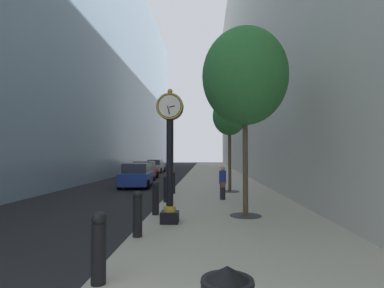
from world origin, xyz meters
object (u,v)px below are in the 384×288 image
Objects in this scene: bollard_third at (156,197)px; street_tree_near at (245,77)px; bollard_fifth at (173,182)px; pedestrian_walking at (223,182)px; street_clock at (170,149)px; car_silver_near at (156,166)px; bollard_nearest at (99,246)px; car_red_far at (145,171)px; bollard_second at (138,213)px; street_tree_mid_near at (229,117)px; car_blue_mid at (138,175)px; bollard_fourth at (166,188)px.

bollard_third is 5.29m from street_tree_near.
bollard_fifth is 3.31m from pedestrian_walking.
car_silver_near is at bearing 100.27° from street_clock.
bollard_nearest is 0.27× the size of car_red_far.
street_clock is 0.96× the size of car_red_far.
bollard_second is 2.88m from bollard_third.
street_clock is at bearing -111.19° from pedestrian_walking.
bollard_fifth is at bearing -71.04° from car_red_far.
street_tree_mid_near is 7.85m from car_blue_mid.
pedestrian_walking is at bearing -38.77° from bollard_fifth.
street_tree_mid_near reaches higher than street_clock.
bollard_nearest is 16.21m from car_blue_mid.
street_tree_mid_near reaches higher than car_silver_near.
car_blue_mid is at bearing 102.70° from bollard_second.
bollard_nearest is at bearing -90.00° from bollard_third.
street_tree_near is at bearing -90.00° from street_tree_mid_near.
street_clock reaches higher than bollard_second.
car_red_far is at bearing 105.18° from bollard_fourth.
car_blue_mid reaches higher than car_red_far.
bollard_second is 0.18× the size of street_tree_near.
car_red_far is at bearing 100.82° from bollard_second.
street_tree_near reaches higher than bollard_fourth.
street_tree_mid_near is 1.24× the size of car_blue_mid.
street_tree_mid_near is 12.53m from car_red_far.
street_clock reaches higher than bollard_fifth.
bollard_fourth is at bearing 90.00° from bollard_nearest.
car_red_far reaches higher than car_silver_near.
street_clock is 2.42m from bollard_second.
car_blue_mid is (-5.52, 6.47, -0.16)m from pedestrian_walking.
bollard_second is 0.27× the size of car_red_far.
bollard_fifth is at bearing 95.28° from street_clock.
pedestrian_walking is at bearing 55.15° from bollard_third.
street_clock is 2.65× the size of pedestrian_walking.
bollard_third is (-0.65, 1.27, -1.68)m from street_clock.
street_tree_near is at bearing -1.41° from bollard_third.
bollard_fourth is at bearing -128.71° from street_tree_mid_near.
street_tree_near reaches higher than bollard_fifth.
bollard_fifth is at bearing 90.00° from bollard_nearest.
bollard_nearest and bollard_fourth have the same top height.
bollard_third is at bearing 117.14° from street_clock.
bollard_fourth is (0.00, 2.88, 0.00)m from bollard_third.
bollard_fourth is at bearing -68.01° from car_blue_mid.
bollard_fifth is (0.00, 5.77, 0.00)m from bollard_third.
street_tree_near is (3.16, 5.69, 4.24)m from bollard_nearest.
bollard_third is 5.77m from bollard_fifth.
street_tree_mid_near is (3.16, 6.82, 3.68)m from bollard_third.
bollard_fifth is 7.88m from street_tree_near.
bollard_nearest is at bearing -80.54° from car_red_far.
bollard_fifth is 0.26× the size of car_silver_near.
pedestrian_walking reaches higher than bollard_nearest.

